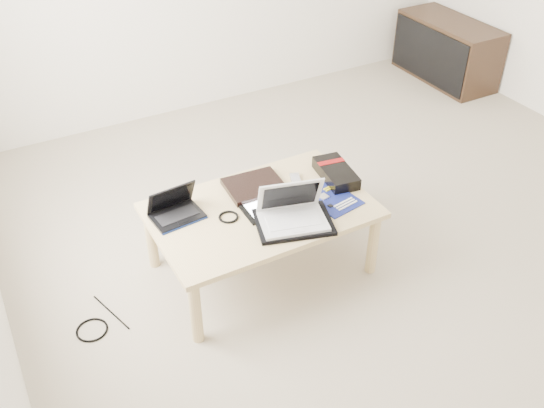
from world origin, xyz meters
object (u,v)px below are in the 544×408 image
netbook (175,210)px  white_laptop (292,212)px  coffee_table (261,216)px  gpu_box (336,173)px  media_cabinet (446,50)px

netbook → white_laptop: bearing=-34.3°
coffee_table → gpu_box: (0.48, 0.05, 0.08)m
coffee_table → netbook: 0.43m
coffee_table → gpu_box: size_ratio=3.44×
coffee_table → netbook: bearing=159.9°
coffee_table → gpu_box: 0.49m
coffee_table → netbook: size_ratio=4.24×
white_laptop → gpu_box: white_laptop is taller
media_cabinet → gpu_box: media_cabinet is taller
white_laptop → gpu_box: size_ratio=1.13×
coffee_table → white_laptop: size_ratio=3.03×
media_cabinet → netbook: (-2.90, -1.24, 0.19)m
netbook → gpu_box: 0.88m
coffee_table → media_cabinet: (2.50, 1.39, -0.10)m
netbook → coffee_table: bearing=-20.1°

